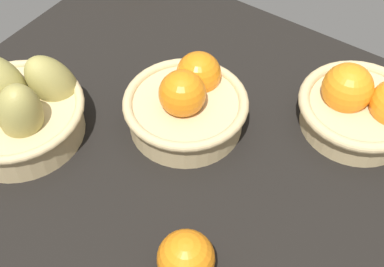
{
  "coord_description": "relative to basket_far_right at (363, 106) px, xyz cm",
  "views": [
    {
      "loc": [
        34.8,
        -47.91,
        70.38
      ],
      "look_at": [
        3.94,
        -3.05,
        7.0
      ],
      "focal_mm": 49.93,
      "sensor_mm": 36.0,
      "label": 1
    }
  ],
  "objects": [
    {
      "name": "market_tray",
      "position": [
        -23.75,
        -17.24,
        -5.87
      ],
      "size": [
        84.0,
        72.0,
        3.0
      ],
      "primitive_type": "cube",
      "color": "black",
      "rests_on": "ground"
    },
    {
      "name": "basket_far_right",
      "position": [
        0.0,
        0.0,
        0.0
      ],
      "size": [
        20.29,
        20.29,
        11.24
      ],
      "color": "tan",
      "rests_on": "market_tray"
    },
    {
      "name": "basket_near_left_pears",
      "position": [
        -45.15,
        -33.02,
        0.87
      ],
      "size": [
        22.4,
        24.86,
        15.11
      ],
      "color": "tan",
      "rests_on": "market_tray"
    },
    {
      "name": "basket_center",
      "position": [
        -24.07,
        -15.78,
        0.03
      ],
      "size": [
        20.5,
        20.5,
        11.9
      ],
      "color": "tan",
      "rests_on": "market_tray"
    },
    {
      "name": "loose_orange_back_gap",
      "position": [
        -8.31,
        -38.41,
        -0.51
      ],
      "size": [
        7.72,
        7.72,
        7.72
      ],
      "primitive_type": "sphere",
      "color": "orange",
      "rests_on": "market_tray"
    }
  ]
}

